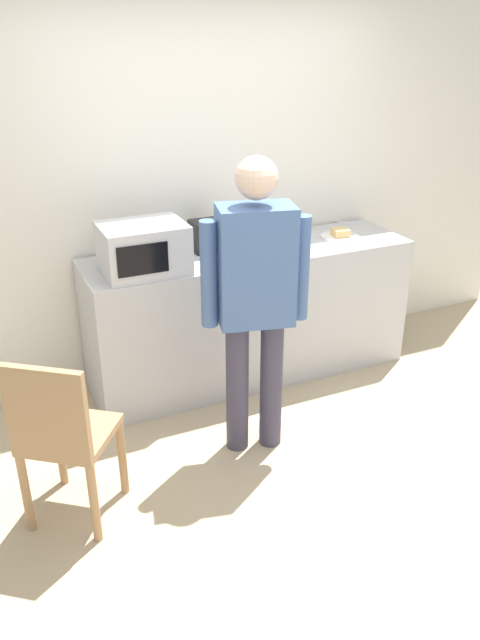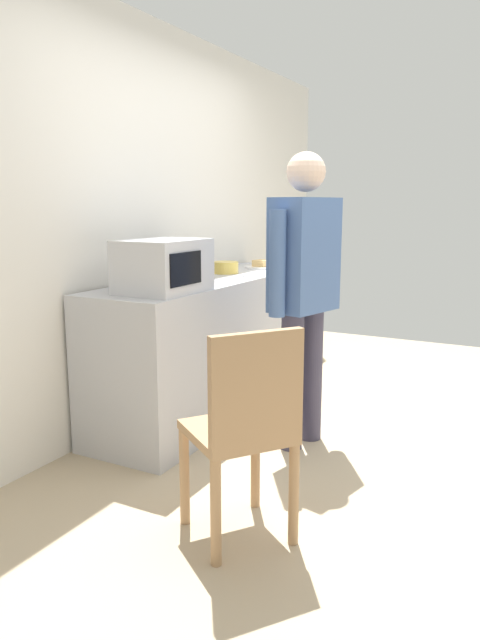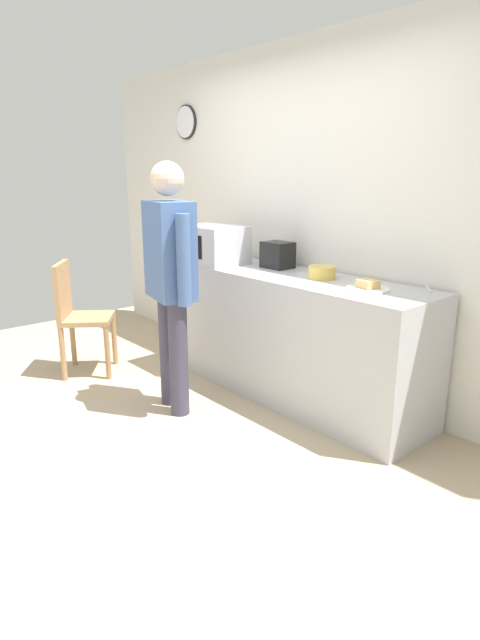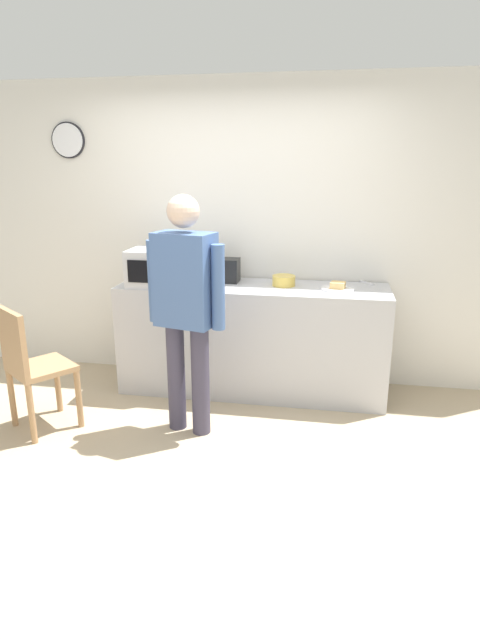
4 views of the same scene
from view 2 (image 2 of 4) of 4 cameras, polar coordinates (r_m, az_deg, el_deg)
The scene contains 11 objects.
ground_plane at distance 3.70m, azimuth 12.86°, elevation -11.86°, with size 6.00×6.00×0.00m, color tan.
back_wall at distance 4.11m, azimuth -8.64°, elevation 9.26°, with size 5.40×0.13×2.60m.
kitchen_counter at distance 4.18m, azimuth -2.41°, elevation -2.19°, with size 2.24×0.62×0.93m, color #B7B7BC.
microwave at distance 3.40m, azimuth -7.39°, elevation 5.17°, with size 0.50×0.39×0.30m.
sandwich_plate at distance 4.70m, azimuth 2.09°, elevation 5.24°, with size 0.27×0.27×0.07m.
salad_bowl at distance 4.34m, azimuth -1.41°, elevation 5.08°, with size 0.19×0.19×0.09m, color gold.
toaster at distance 3.94m, azimuth -5.83°, elevation 5.27°, with size 0.22×0.18×0.20m, color black.
fork_utensil at distance 5.05m, azimuth 0.27°, elevation 5.47°, with size 0.17×0.02×0.01m, color silver.
spoon_utensil at distance 4.21m, azimuth 0.53°, elevation 4.37°, with size 0.17×0.02×0.01m, color silver.
person_standing at distance 3.43m, azimuth 6.17°, elevation 3.88°, with size 0.58×0.33×1.71m.
wooden_chair at distance 2.48m, azimuth 0.49°, elevation -10.14°, with size 0.56×0.56×0.94m.
Camera 2 is at (-3.31, -0.85, 1.42)m, focal length 33.25 mm.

